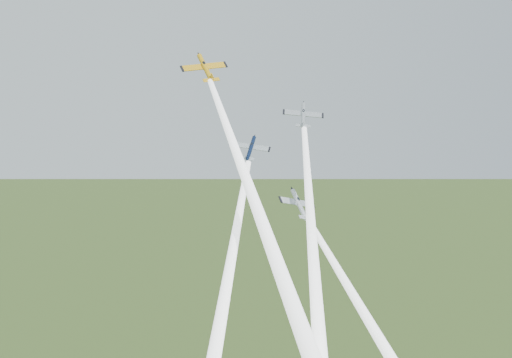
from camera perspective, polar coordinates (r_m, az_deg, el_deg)
name	(u,v)px	position (r m, az deg, el deg)	size (l,w,h in m)	color
plane_yellow	(205,68)	(114.04, -4.52, 9.81)	(8.54, 8.48, 1.34)	gold
smoke_trail_yellow	(265,229)	(92.93, 0.77, -4.47)	(2.80, 2.80, 62.56)	white
plane_navy	(251,148)	(110.08, -0.46, 2.77)	(6.57, 6.52, 1.03)	#0C1835
smoke_trail_navy	(219,327)	(91.93, -3.29, -13.02)	(2.80, 2.80, 60.44)	white
plane_silver_right	(303,115)	(114.76, 4.22, 5.69)	(7.34, 7.28, 1.15)	#A4ABB2
smoke_trail_silver_right	(317,308)	(92.41, 5.44, -11.31)	(2.80, 2.80, 69.24)	white
plane_silver_low	(299,204)	(107.78, 3.85, -2.26)	(7.90, 7.84, 1.24)	silver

